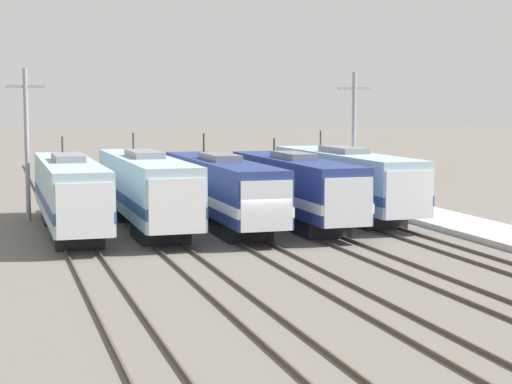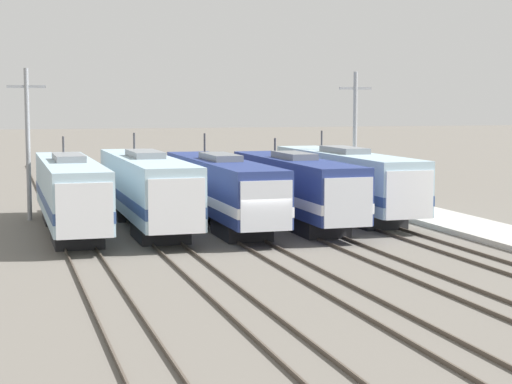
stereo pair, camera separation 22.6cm
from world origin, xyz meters
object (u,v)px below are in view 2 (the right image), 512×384
(locomotive_far_left, at_px, (70,193))
(locomotive_far_right, at_px, (348,181))
(locomotive_center_right, at_px, (297,188))
(locomotive_center, at_px, (223,190))
(locomotive_center_left, at_px, (147,189))
(catenary_tower_right, at_px, (355,136))
(catenary_tower_left, at_px, (28,140))

(locomotive_far_left, distance_m, locomotive_far_right, 17.00)
(locomotive_center_right, bearing_deg, locomotive_far_left, 176.92)
(locomotive_far_left, bearing_deg, locomotive_center, 0.03)
(locomotive_center_left, distance_m, catenary_tower_right, 16.19)
(catenary_tower_left, xyz_separation_m, catenary_tower_right, (21.11, 0.00, 0.00))
(locomotive_center, height_order, locomotive_center_right, locomotive_center)
(catenary_tower_right, bearing_deg, locomotive_far_right, -118.29)
(locomotive_center_left, relative_size, catenary_tower_right, 1.96)
(catenary_tower_right, bearing_deg, locomotive_far_left, -162.01)
(locomotive_far_left, bearing_deg, locomotive_center_left, 7.73)
(locomotive_far_left, xyz_separation_m, locomotive_center, (8.44, 0.00, -0.05))
(locomotive_far_left, relative_size, locomotive_center_left, 0.96)
(locomotive_center_left, relative_size, locomotive_center, 1.01)
(locomotive_center_right, distance_m, locomotive_far_right, 4.98)
(locomotive_center_left, xyz_separation_m, catenary_tower_left, (-6.15, 5.65, 2.57))
(locomotive_center_right, bearing_deg, locomotive_center, 170.77)
(locomotive_far_left, distance_m, locomotive_center, 8.44)
(locomotive_center_left, xyz_separation_m, catenary_tower_right, (14.95, 5.65, 2.57))
(locomotive_far_left, height_order, catenary_tower_right, catenary_tower_right)
(locomotive_center_left, relative_size, locomotive_center_right, 1.10)
(locomotive_center_left, xyz_separation_m, locomotive_center_right, (8.44, -1.25, -0.08))
(locomotive_center_left, relative_size, catenary_tower_left, 1.96)
(locomotive_far_left, relative_size, locomotive_far_right, 0.97)
(locomotive_center, xyz_separation_m, locomotive_far_right, (8.44, 1.96, 0.08))
(locomotive_far_right, bearing_deg, locomotive_center_left, -173.72)
(locomotive_center, distance_m, catenary_tower_right, 12.69)
(locomotive_far_right, relative_size, catenary_tower_left, 1.96)
(locomotive_center_right, distance_m, catenary_tower_right, 9.86)
(locomotive_center, bearing_deg, locomotive_far_right, 13.08)
(locomotive_center_right, relative_size, locomotive_far_right, 0.91)
(locomotive_far_left, relative_size, catenary_tower_left, 1.89)
(catenary_tower_left, relative_size, catenary_tower_right, 1.00)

